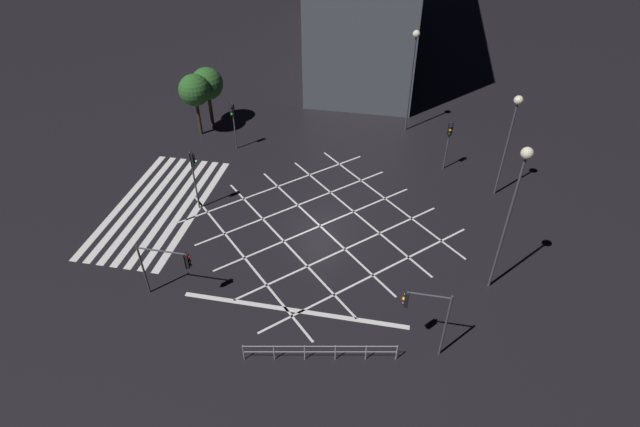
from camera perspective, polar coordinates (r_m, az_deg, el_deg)
The scene contains 13 objects.
ground_plane at distance 33.24m, azimuth 0.00°, elevation -1.43°, with size 200.00×200.00×0.00m, color black.
road_markings at distance 34.79m, azimuth -12.03°, elevation -0.35°, with size 18.97×23.94×0.01m.
traffic_light_se_cross at distance 27.95m, azimuth -16.92°, elevation -5.35°, with size 0.36×3.04×3.51m.
traffic_light_ne_cross at distance 24.34m, azimuth 11.81°, elevation -10.67°, with size 0.36×2.27×4.17m.
traffic_light_median_south at distance 34.08m, azimuth -14.23°, elevation 4.91°, with size 0.36×0.39×4.45m.
traffic_light_sw_main at distance 40.89m, azimuth -9.91°, elevation 10.79°, with size 0.39×0.36×4.02m.
traffic_light_nw_main at distance 38.77m, azimuth 14.52°, elevation 8.48°, with size 0.39×0.36×3.95m.
street_lamp_east at distance 26.55m, azimuth 21.62°, elevation 2.83°, with size 0.61×0.61×9.15m.
street_lamp_west at distance 35.56m, azimuth 21.22°, elevation 9.88°, with size 0.61×0.61×7.58m.
street_lamp_far at distance 42.61m, azimuth 10.66°, elevation 17.11°, with size 0.59×0.59×8.64m.
street_tree_near at distance 43.41m, azimuth -14.14°, elevation 13.49°, with size 2.61×2.61×5.34m.
street_tree_far at distance 44.90m, azimuth -12.78°, elevation 14.24°, with size 2.73×2.73×5.22m.
pedestrian_railing at distance 25.33m, azimuth 0.00°, elevation -15.40°, with size 1.50×7.46×1.05m.
Camera 1 is at (25.38, 4.98, 20.87)m, focal length 28.00 mm.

